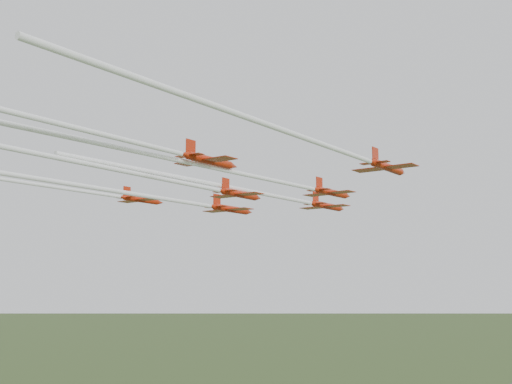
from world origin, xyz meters
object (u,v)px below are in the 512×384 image
Objects in this scene: jet_row2_left at (158,198)px; jet_row4_right at (101,134)px; jet_row3_mid at (190,184)px; jet_row3_right at (328,146)px; jet_row2_right at (259,177)px; jet_row3_left at (101,194)px; jet_lead at (274,196)px.

jet_row4_right reaches higher than jet_row2_left.
jet_row3_right reaches higher than jet_row3_mid.
jet_row2_right is (21.75, -3.17, 0.56)m from jet_row2_left.
jet_row3_left is at bearing 139.52° from jet_row4_right.
jet_row4_right is at bearing -77.25° from jet_lead.
jet_row3_mid is (13.30, -7.23, -0.12)m from jet_row2_left.
jet_row2_left is at bearing 174.43° from jet_row2_right.
jet_row2_left is 11.18m from jet_row3_left.
jet_row3_right is (47.53, -8.93, 0.12)m from jet_row3_left.
jet_row3_right is at bearing -10.47° from jet_row3_left.
jet_row3_mid is at bearing 170.70° from jet_row3_right.
jet_row3_mid is 0.81× the size of jet_row4_right.
jet_row3_mid is at bearing 110.75° from jet_row4_right.
jet_lead is at bearing 120.92° from jet_row2_right.
jet_lead is 18.59m from jet_row2_right.
jet_lead is 33.80m from jet_row3_right.
jet_row2_right is 1.54× the size of jet_row3_left.
jet_row3_right is (36.60, -10.93, 1.42)m from jet_row2_left.
jet_lead is 1.51× the size of jet_row3_left.
jet_lead is at bearing 134.12° from jet_row3_right.
jet_row3_left is at bearing -179.33° from jet_row2_right.
jet_row3_right is at bearing 52.37° from jet_row4_right.
jet_row3_right is 24.03m from jet_row4_right.
jet_row3_right is (14.85, -7.76, 0.86)m from jet_row2_right.
jet_lead is at bearing 101.68° from jet_row4_right.
jet_row4_right is (9.00, -43.19, 0.41)m from jet_lead.
jet_lead is at bearing 89.36° from jet_row3_mid.
jet_row2_right is at bearing 24.06° from jet_row3_mid.
jet_row3_right is at bearing -10.62° from jet_row3_mid.
jet_row3_left is (-10.93, -1.99, 1.31)m from jet_row2_left.
jet_row2_left is 1.15× the size of jet_row4_right.
jet_lead is 20.46m from jet_row3_mid.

